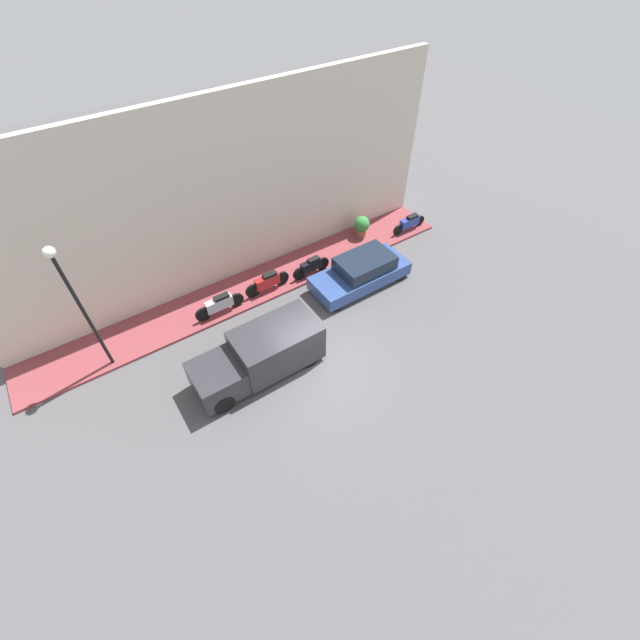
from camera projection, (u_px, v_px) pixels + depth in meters
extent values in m
plane|color=#514F51|center=(317.00, 365.00, 15.97)|extent=(60.00, 60.00, 0.00)
cube|color=brown|center=(253.00, 287.00, 18.83)|extent=(2.26, 19.47, 0.11)
cube|color=beige|center=(227.00, 197.00, 16.76)|extent=(0.30, 19.47, 7.74)
cube|color=#2D4784|center=(360.00, 276.00, 18.71)|extent=(1.80, 4.39, 0.60)
cube|color=#192333|center=(365.00, 263.00, 18.35)|extent=(1.58, 2.42, 0.60)
cylinder|color=black|center=(338.00, 304.00, 17.72)|extent=(0.20, 0.64, 0.64)
cylinder|color=black|center=(317.00, 283.00, 18.61)|extent=(0.20, 0.64, 0.64)
cylinder|color=black|center=(401.00, 274.00, 19.04)|extent=(0.20, 0.64, 0.64)
cylinder|color=black|center=(379.00, 255.00, 19.92)|extent=(0.20, 0.64, 0.64)
cube|color=#2D2D33|center=(277.00, 345.00, 15.37)|extent=(1.81, 3.06, 1.55)
cube|color=#2D2D33|center=(218.00, 379.00, 14.64)|extent=(1.72, 1.65, 1.09)
cube|color=#192333|center=(209.00, 377.00, 14.33)|extent=(1.54, 0.91, 0.43)
cylinder|color=black|center=(224.00, 404.00, 14.40)|extent=(0.22, 0.75, 0.75)
cylinder|color=black|center=(205.00, 373.00, 15.28)|extent=(0.22, 0.75, 0.75)
cylinder|color=black|center=(310.00, 358.00, 15.72)|extent=(0.22, 0.75, 0.75)
cylinder|color=black|center=(288.00, 332.00, 16.60)|extent=(0.22, 0.75, 0.75)
cube|color=#B7B7BF|center=(219.00, 304.00, 17.30)|extent=(0.30, 1.13, 0.48)
cube|color=black|center=(221.00, 297.00, 17.14)|extent=(0.27, 0.61, 0.12)
cylinder|color=black|center=(203.00, 314.00, 17.16)|extent=(0.10, 0.65, 0.65)
cylinder|color=black|center=(236.00, 300.00, 17.72)|extent=(0.10, 0.65, 0.65)
cube|color=black|center=(311.00, 266.00, 18.98)|extent=(0.30, 0.99, 0.44)
cube|color=black|center=(314.00, 259.00, 18.82)|extent=(0.27, 0.54, 0.12)
cylinder|color=black|center=(300.00, 274.00, 18.87)|extent=(0.10, 0.64, 0.64)
cylinder|color=black|center=(323.00, 264.00, 19.34)|extent=(0.10, 0.64, 0.64)
cube|color=#B21E1E|center=(267.00, 281.00, 18.23)|extent=(0.30, 1.10, 0.47)
cube|color=black|center=(270.00, 275.00, 18.07)|extent=(0.27, 0.60, 0.12)
cylinder|color=black|center=(253.00, 291.00, 18.10)|extent=(0.10, 0.67, 0.67)
cylinder|color=black|center=(282.00, 278.00, 18.63)|extent=(0.10, 0.67, 0.67)
cube|color=navy|center=(409.00, 222.00, 21.33)|extent=(0.30, 1.07, 0.45)
cube|color=black|center=(413.00, 216.00, 21.18)|extent=(0.27, 0.58, 0.12)
cylinder|color=black|center=(398.00, 230.00, 21.19)|extent=(0.10, 0.53, 0.53)
cylinder|color=black|center=(420.00, 221.00, 21.74)|extent=(0.10, 0.53, 0.53)
cylinder|color=black|center=(86.00, 316.00, 14.10)|extent=(0.12, 0.12, 5.03)
sphere|color=silver|center=(49.00, 252.00, 12.18)|extent=(0.36, 0.36, 0.36)
cylinder|color=brown|center=(361.00, 232.00, 21.21)|extent=(0.50, 0.50, 0.35)
sphere|color=#337F38|center=(362.00, 224.00, 20.85)|extent=(0.78, 0.78, 0.78)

